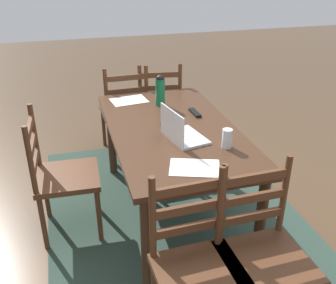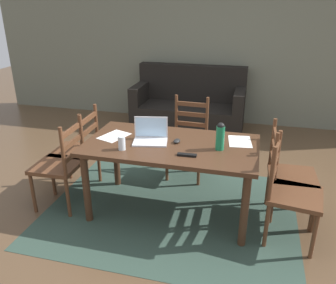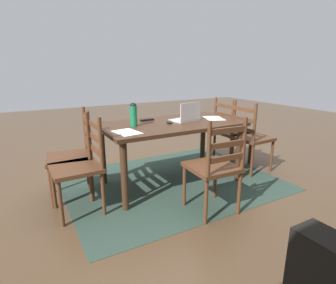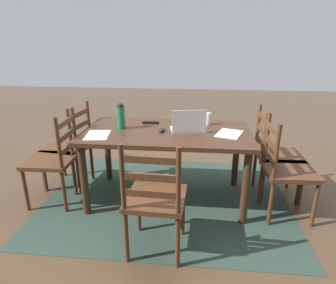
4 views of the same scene
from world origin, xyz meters
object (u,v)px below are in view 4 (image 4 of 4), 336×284
object	(u,v)px
chair_right_near	(69,147)
chair_right_far	(54,160)
laptop	(188,126)
dining_table	(167,140)
tv_remote	(151,122)
chair_far_head	(155,199)
chair_left_near	(275,155)
water_bottle	(121,115)
chair_left_far	(285,170)
drinking_glass	(208,119)
computer_mouse	(162,130)

from	to	relation	value
chair_right_near	chair_right_far	xyz separation A→B (m)	(-0.00, 0.35, 0.00)
chair_right_near	laptop	world-z (taller)	laptop
dining_table	tv_remote	size ratio (longest dim) A/B	9.57
chair_far_head	laptop	size ratio (longest dim) A/B	2.66
chair_left_near	chair_right_far	xyz separation A→B (m)	(2.21, 0.35, 0.00)
dining_table	tv_remote	distance (m)	0.33
laptop	water_bottle	bearing A→B (deg)	-3.12
chair_right_near	laptop	xyz separation A→B (m)	(-1.31, 0.18, 0.34)
chair_left_far	chair_left_near	size ratio (longest dim) A/B	1.00
laptop	drinking_glass	size ratio (longest dim) A/B	2.78
chair_left_near	computer_mouse	world-z (taller)	chair_left_near
chair_far_head	water_bottle	world-z (taller)	water_bottle
chair_far_head	drinking_glass	xyz separation A→B (m)	(-0.40, -1.07, 0.35)
tv_remote	dining_table	bearing A→B (deg)	37.52
chair_right_far	chair_left_far	bearing A→B (deg)	179.92
chair_far_head	computer_mouse	xyz separation A→B (m)	(0.05, -0.79, 0.30)
laptop	tv_remote	size ratio (longest dim) A/B	2.10
drinking_glass	chair_right_near	bearing A→B (deg)	3.00
chair_far_head	chair_right_far	bearing A→B (deg)	-30.19
chair_left_far	water_bottle	xyz separation A→B (m)	(1.56, -0.21, 0.41)
water_bottle	chair_right_near	bearing A→B (deg)	-12.77
chair_left_far	water_bottle	distance (m)	1.63
dining_table	tv_remote	world-z (taller)	tv_remote
chair_left_far	computer_mouse	size ratio (longest dim) A/B	9.50
chair_right_far	drinking_glass	xyz separation A→B (m)	(-1.50, -0.43, 0.35)
dining_table	chair_right_far	xyz separation A→B (m)	(1.10, 0.18, -0.19)
dining_table	chair_left_far	xyz separation A→B (m)	(-1.10, 0.18, -0.19)
computer_mouse	tv_remote	bearing A→B (deg)	-57.14
chair_far_head	chair_left_far	bearing A→B (deg)	-150.01
chair_left_far	chair_far_head	bearing A→B (deg)	29.99
chair_far_head	water_bottle	size ratio (longest dim) A/B	3.69
chair_right_near	chair_left_near	xyz separation A→B (m)	(-2.21, -0.00, 0.00)
chair_left_far	chair_left_near	bearing A→B (deg)	-90.00
dining_table	drinking_glass	world-z (taller)	drinking_glass
water_bottle	chair_right_far	bearing A→B (deg)	17.62
chair_left_near	drinking_glass	bearing A→B (deg)	-6.00
chair_right_far	computer_mouse	world-z (taller)	chair_right_far
chair_left_far	drinking_glass	size ratio (longest dim) A/B	7.38
chair_left_near	water_bottle	world-z (taller)	water_bottle
dining_table	chair_left_near	bearing A→B (deg)	-170.86
chair_left_far	laptop	xyz separation A→B (m)	(0.90, -0.17, 0.34)
dining_table	water_bottle	xyz separation A→B (m)	(0.46, -0.03, 0.23)
laptop	tv_remote	distance (m)	0.48
chair_right_far	water_bottle	distance (m)	0.79
chair_left_far	tv_remote	world-z (taller)	chair_left_far
chair_far_head	computer_mouse	size ratio (longest dim) A/B	9.50
chair_far_head	dining_table	bearing A→B (deg)	-90.12
chair_far_head	chair_right_far	size ratio (longest dim) A/B	1.00
chair_right_near	tv_remote	bearing A→B (deg)	-175.74
drinking_glass	chair_left_near	bearing A→B (deg)	174.00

